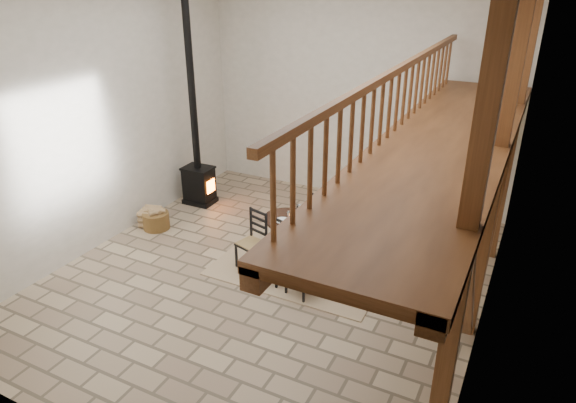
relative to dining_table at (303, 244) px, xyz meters
The scene contains 7 objects.
ground 0.80m from the dining_table, 121.37° to the right, with size 8.00×8.00×0.00m, color tan.
room_shell 2.79m from the dining_table, 35.28° to the right, with size 7.02×8.02×5.01m.
rug 0.42m from the dining_table, 74.29° to the left, with size 3.00×2.50×0.02m, color #9E8365.
dining_table is the anchor object (origin of this frame).
wood_stove 3.63m from the dining_table, 157.05° to the left, with size 0.68×0.53×5.00m.
log_basket 3.33m from the dining_table, behind, with size 0.54×0.54×0.45m.
log_stack 3.56m from the dining_table, behind, with size 0.47×0.56×0.36m.
Camera 1 is at (3.77, -6.73, 4.94)m, focal length 32.00 mm.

